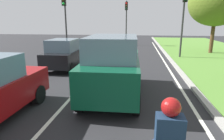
{
  "coord_description": "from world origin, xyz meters",
  "views": [
    {
      "loc": [
        1.75,
        2.37,
        2.77
      ],
      "look_at": [
        0.89,
        8.63,
        1.2
      ],
      "focal_mm": 31.26,
      "sensor_mm": 36.0,
      "label": 1
    }
  ],
  "objects_px": {
    "car_suv_ahead": "(113,66)",
    "traffic_light_far_median": "(126,15)",
    "rider_person": "(169,133)",
    "tree_roadside_far": "(216,3)",
    "traffic_light_overhead_left": "(65,12)",
    "traffic_light_near_right": "(184,11)",
    "car_hatchback_far": "(65,54)"
  },
  "relations": [
    {
      "from": "traffic_light_overhead_left",
      "to": "traffic_light_far_median",
      "type": "height_order",
      "value": "traffic_light_overhead_left"
    },
    {
      "from": "car_suv_ahead",
      "to": "traffic_light_far_median",
      "type": "height_order",
      "value": "traffic_light_far_median"
    },
    {
      "from": "car_hatchback_far",
      "to": "rider_person",
      "type": "xyz_separation_m",
      "value": [
        4.88,
        -8.46,
        0.31
      ]
    },
    {
      "from": "car_suv_ahead",
      "to": "rider_person",
      "type": "height_order",
      "value": "car_suv_ahead"
    },
    {
      "from": "traffic_light_near_right",
      "to": "traffic_light_overhead_left",
      "type": "xyz_separation_m",
      "value": [
        -9.62,
        0.93,
        -0.03
      ]
    },
    {
      "from": "traffic_light_near_right",
      "to": "traffic_light_overhead_left",
      "type": "distance_m",
      "value": 9.66
    },
    {
      "from": "car_suv_ahead",
      "to": "traffic_light_far_median",
      "type": "xyz_separation_m",
      "value": [
        -0.61,
        16.47,
        2.33
      ]
    },
    {
      "from": "rider_person",
      "to": "traffic_light_near_right",
      "type": "bearing_deg",
      "value": 78.29
    },
    {
      "from": "car_suv_ahead",
      "to": "traffic_light_overhead_left",
      "type": "xyz_separation_m",
      "value": [
        -5.43,
        9.63,
        2.37
      ]
    },
    {
      "from": "rider_person",
      "to": "traffic_light_near_right",
      "type": "relative_size",
      "value": 0.22
    },
    {
      "from": "tree_roadside_far",
      "to": "rider_person",
      "type": "bearing_deg",
      "value": -110.55
    },
    {
      "from": "car_suv_ahead",
      "to": "traffic_light_near_right",
      "type": "distance_m",
      "value": 9.95
    },
    {
      "from": "tree_roadside_far",
      "to": "car_suv_ahead",
      "type": "bearing_deg",
      "value": -122.76
    },
    {
      "from": "car_suv_ahead",
      "to": "rider_person",
      "type": "relative_size",
      "value": 3.91
    },
    {
      "from": "rider_person",
      "to": "traffic_light_far_median",
      "type": "bearing_deg",
      "value": 95.78
    },
    {
      "from": "traffic_light_far_median",
      "to": "tree_roadside_far",
      "type": "relative_size",
      "value": 0.82
    },
    {
      "from": "tree_roadside_far",
      "to": "traffic_light_overhead_left",
      "type": "bearing_deg",
      "value": -172.11
    },
    {
      "from": "rider_person",
      "to": "tree_roadside_far",
      "type": "height_order",
      "value": "tree_roadside_far"
    },
    {
      "from": "rider_person",
      "to": "tree_roadside_far",
      "type": "bearing_deg",
      "value": 69.69
    },
    {
      "from": "rider_person",
      "to": "traffic_light_overhead_left",
      "type": "relative_size",
      "value": 0.22
    },
    {
      "from": "car_suv_ahead",
      "to": "traffic_light_near_right",
      "type": "relative_size",
      "value": 0.87
    },
    {
      "from": "traffic_light_near_right",
      "to": "traffic_light_overhead_left",
      "type": "height_order",
      "value": "traffic_light_overhead_left"
    },
    {
      "from": "traffic_light_far_median",
      "to": "car_hatchback_far",
      "type": "bearing_deg",
      "value": -102.96
    },
    {
      "from": "car_suv_ahead",
      "to": "traffic_light_near_right",
      "type": "bearing_deg",
      "value": 62.67
    },
    {
      "from": "car_suv_ahead",
      "to": "car_hatchback_far",
      "type": "relative_size",
      "value": 1.22
    },
    {
      "from": "car_suv_ahead",
      "to": "traffic_light_far_median",
      "type": "bearing_deg",
      "value": 90.49
    },
    {
      "from": "traffic_light_overhead_left",
      "to": "tree_roadside_far",
      "type": "bearing_deg",
      "value": 7.89
    },
    {
      "from": "tree_roadside_far",
      "to": "car_hatchback_far",
      "type": "bearing_deg",
      "value": -145.83
    },
    {
      "from": "traffic_light_overhead_left",
      "to": "car_suv_ahead",
      "type": "bearing_deg",
      "value": -60.55
    },
    {
      "from": "rider_person",
      "to": "tree_roadside_far",
      "type": "relative_size",
      "value": 0.19
    },
    {
      "from": "traffic_light_overhead_left",
      "to": "car_hatchback_far",
      "type": "bearing_deg",
      "value": -70.51
    },
    {
      "from": "car_suv_ahead",
      "to": "rider_person",
      "type": "xyz_separation_m",
      "value": [
        1.41,
        -4.4,
        0.02
      ]
    }
  ]
}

